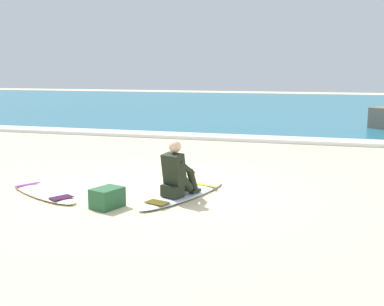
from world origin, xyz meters
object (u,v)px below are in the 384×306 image
Objects in this scene: surfboard_main at (184,195)px; beach_bag at (107,198)px; surfer_seated at (177,174)px; surfboard_spare_near at (43,192)px.

beach_bag is (-0.98, -0.97, 0.12)m from surfboard_main.
surfer_seated is 0.46× the size of surfboard_spare_near.
surfboard_spare_near is 4.30× the size of beach_bag.
surfboard_main is 1.38m from beach_bag.
surfboard_spare_near is (-2.38, -0.33, -0.40)m from surfer_seated.
surfboard_main is at bearing 44.66° from beach_bag.
beach_bag is at bearing -16.38° from surfboard_spare_near.
surfboard_spare_near is at bearing 163.62° from beach_bag.
surfer_seated reaches higher than beach_bag.
surfboard_main is 0.45m from surfer_seated.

